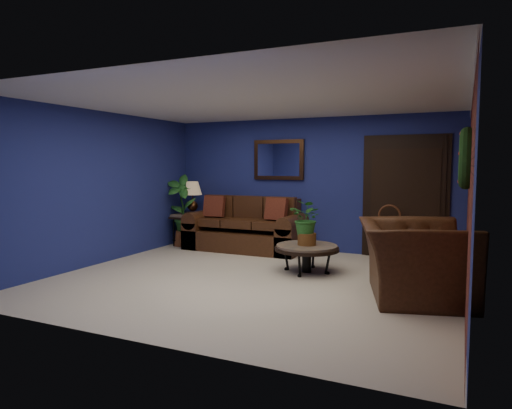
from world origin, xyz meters
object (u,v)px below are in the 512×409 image
at_px(side_chair, 389,229).
at_px(armchair, 414,260).
at_px(sofa, 247,232).
at_px(end_table, 193,221).
at_px(table_lamp, 193,194).
at_px(coffee_table, 307,249).

relative_size(side_chair, armchair, 0.67).
height_order(sofa, armchair, sofa).
bearing_deg(end_table, table_lamp, 180.00).
bearing_deg(end_table, side_chair, 1.05).
distance_m(sofa, side_chair, 2.65).
bearing_deg(sofa, table_lamp, -178.33).
bearing_deg(sofa, coffee_table, -38.72).
relative_size(sofa, end_table, 3.24).
height_order(sofa, end_table, sofa).
bearing_deg(armchair, sofa, 42.69).
xyz_separation_m(coffee_table, side_chair, (0.99, 1.36, 0.18)).
distance_m(sofa, end_table, 1.21).
relative_size(sofa, coffee_table, 2.31).
bearing_deg(sofa, armchair, -32.18).
distance_m(end_table, side_chair, 3.84).
distance_m(sofa, armchair, 3.85).
distance_m(coffee_table, end_table, 3.13).
distance_m(end_table, armchair, 4.88).
bearing_deg(coffee_table, end_table, 155.65).
relative_size(coffee_table, side_chair, 1.02).
xyz_separation_m(table_lamp, side_chair, (3.84, 0.07, -0.51)).
height_order(table_lamp, armchair, table_lamp).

